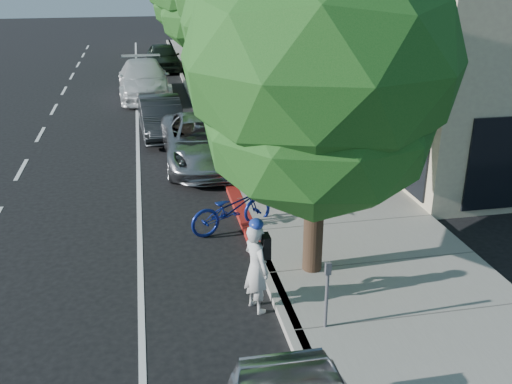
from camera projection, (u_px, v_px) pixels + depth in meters
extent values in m
plane|color=black|center=(251.00, 236.00, 13.52)|extent=(120.00, 120.00, 0.00)
cube|color=gray|center=(272.00, 135.00, 21.18)|extent=(4.60, 56.00, 0.15)
cube|color=#9E998E|center=(210.00, 138.00, 20.77)|extent=(0.30, 56.00, 0.15)
cube|color=maroon|center=(244.00, 216.00, 14.41)|extent=(0.32, 4.00, 0.15)
cube|color=beige|center=(365.00, 13.00, 30.31)|extent=(10.00, 36.00, 7.00)
cylinder|color=black|center=(314.00, 220.00, 11.40)|extent=(0.40, 0.40, 2.50)
ellipsoid|color=#185018|center=(318.00, 125.00, 10.66)|extent=(4.36, 4.36, 3.49)
ellipsoid|color=#185018|center=(321.00, 59.00, 10.21)|extent=(5.13, 5.13, 4.11)
cylinder|color=black|center=(256.00, 136.00, 16.85)|extent=(0.40, 0.40, 2.54)
ellipsoid|color=#185018|center=(256.00, 68.00, 16.10)|extent=(3.60, 3.60, 2.88)
ellipsoid|color=#185018|center=(256.00, 22.00, 15.63)|extent=(4.24, 4.24, 3.39)
cylinder|color=black|center=(226.00, 90.00, 22.26)|extent=(0.40, 0.40, 2.77)
ellipsoid|color=#185018|center=(225.00, 33.00, 21.44)|extent=(3.22, 3.22, 2.58)
cylinder|color=black|center=(208.00, 64.00, 27.69)|extent=(0.40, 0.40, 2.90)
ellipsoid|color=#185018|center=(206.00, 15.00, 26.83)|extent=(4.41, 4.41, 3.53)
cylinder|color=black|center=(196.00, 50.00, 33.20)|extent=(0.40, 0.40, 2.57)
ellipsoid|color=#185018|center=(194.00, 13.00, 32.44)|extent=(3.65, 3.65, 2.92)
cylinder|color=black|center=(187.00, 37.00, 38.66)|extent=(0.40, 0.40, 2.57)
ellipsoid|color=#185018|center=(186.00, 6.00, 37.90)|extent=(4.43, 4.43, 3.55)
imported|color=silver|center=(256.00, 268.00, 10.39)|extent=(0.62, 0.74, 1.73)
imported|color=navy|center=(231.00, 209.00, 13.62)|extent=(2.25, 1.40, 1.12)
imported|color=#9E9EA2|center=(203.00, 141.00, 18.15)|extent=(2.53, 5.42, 1.50)
imported|color=black|center=(161.00, 117.00, 21.14)|extent=(1.71, 4.32, 1.40)
imported|color=silver|center=(144.00, 79.00, 27.14)|extent=(2.51, 5.83, 1.67)
imported|color=black|center=(163.00, 57.00, 34.00)|extent=(2.07, 4.58, 1.53)
imported|color=black|center=(288.00, 112.00, 20.26)|extent=(1.01, 0.85, 1.86)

